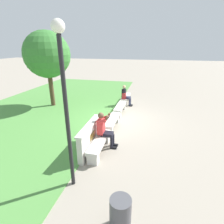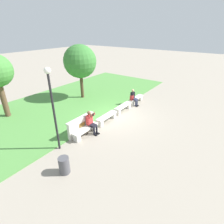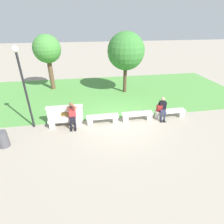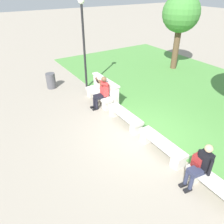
{
  "view_description": "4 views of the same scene",
  "coord_description": "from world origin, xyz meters",
  "px_view_note": "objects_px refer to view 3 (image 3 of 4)",
  "views": [
    {
      "loc": [
        -7.99,
        -1.66,
        3.54
      ],
      "look_at": [
        -1.18,
        -0.05,
        0.85
      ],
      "focal_mm": 28.0,
      "sensor_mm": 36.0,
      "label": 1
    },
    {
      "loc": [
        -8.8,
        -6.01,
        5.43
      ],
      "look_at": [
        -1.01,
        -0.44,
        0.81
      ],
      "focal_mm": 28.0,
      "sensor_mm": 36.0,
      "label": 2
    },
    {
      "loc": [
        -1.82,
        -8.11,
        4.98
      ],
      "look_at": [
        -0.56,
        -0.61,
        0.95
      ],
      "focal_mm": 28.0,
      "sensor_mm": 36.0,
      "label": 3
    },
    {
      "loc": [
        4.52,
        -4.03,
        4.56
      ],
      "look_at": [
        -0.88,
        -0.61,
        0.72
      ],
      "focal_mm": 35.0,
      "sensor_mm": 36.0,
      "label": 4
    }
  ],
  "objects_px": {
    "bench_mid": "(137,115)",
    "bench_near": "(103,118)",
    "tree_left_background": "(47,50)",
    "person_photographer": "(72,114)",
    "backpack": "(159,108)",
    "bench_main": "(66,121)",
    "bench_far": "(170,113)",
    "person_distant": "(162,108)",
    "trash_bin": "(3,139)",
    "tree_behind_wall": "(126,51)",
    "lamp_post": "(22,78)"
  },
  "relations": [
    {
      "from": "bench_main",
      "to": "backpack",
      "type": "xyz_separation_m",
      "value": [
        5.14,
        0.01,
        0.33
      ]
    },
    {
      "from": "tree_left_background",
      "to": "person_photographer",
      "type": "bearing_deg",
      "value": -73.64
    },
    {
      "from": "bench_main",
      "to": "bench_mid",
      "type": "xyz_separation_m",
      "value": [
        3.88,
        0.0,
        0.0
      ]
    },
    {
      "from": "person_photographer",
      "to": "tree_left_background",
      "type": "height_order",
      "value": "tree_left_background"
    },
    {
      "from": "bench_mid",
      "to": "person_photographer",
      "type": "height_order",
      "value": "person_photographer"
    },
    {
      "from": "bench_mid",
      "to": "person_distant",
      "type": "distance_m",
      "value": 1.45
    },
    {
      "from": "bench_mid",
      "to": "tree_left_background",
      "type": "height_order",
      "value": "tree_left_background"
    },
    {
      "from": "backpack",
      "to": "tree_behind_wall",
      "type": "xyz_separation_m",
      "value": [
        -0.97,
        4.3,
        2.39
      ]
    },
    {
      "from": "bench_mid",
      "to": "backpack",
      "type": "distance_m",
      "value": 1.3
    },
    {
      "from": "trash_bin",
      "to": "bench_mid",
      "type": "bearing_deg",
      "value": 10.89
    },
    {
      "from": "bench_near",
      "to": "backpack",
      "type": "relative_size",
      "value": 4.01
    },
    {
      "from": "bench_near",
      "to": "lamp_post",
      "type": "bearing_deg",
      "value": 176.35
    },
    {
      "from": "bench_mid",
      "to": "person_distant",
      "type": "bearing_deg",
      "value": -2.69
    },
    {
      "from": "bench_mid",
      "to": "bench_main",
      "type": "bearing_deg",
      "value": 180.0
    },
    {
      "from": "tree_left_background",
      "to": "person_distant",
      "type": "bearing_deg",
      "value": -42.05
    },
    {
      "from": "bench_main",
      "to": "person_distant",
      "type": "bearing_deg",
      "value": -0.71
    },
    {
      "from": "person_distant",
      "to": "tree_left_background",
      "type": "bearing_deg",
      "value": 137.95
    },
    {
      "from": "person_photographer",
      "to": "trash_bin",
      "type": "xyz_separation_m",
      "value": [
        -2.97,
        -1.16,
        -0.36
      ]
    },
    {
      "from": "person_photographer",
      "to": "trash_bin",
      "type": "distance_m",
      "value": 3.21
    },
    {
      "from": "tree_behind_wall",
      "to": "lamp_post",
      "type": "height_order",
      "value": "tree_behind_wall"
    },
    {
      "from": "lamp_post",
      "to": "bench_mid",
      "type": "bearing_deg",
      "value": -2.37
    },
    {
      "from": "bench_mid",
      "to": "person_photographer",
      "type": "distance_m",
      "value": 3.52
    },
    {
      "from": "trash_bin",
      "to": "tree_left_background",
      "type": "bearing_deg",
      "value": 80.49
    },
    {
      "from": "backpack",
      "to": "trash_bin",
      "type": "height_order",
      "value": "backpack"
    },
    {
      "from": "backpack",
      "to": "bench_main",
      "type": "bearing_deg",
      "value": -179.89
    },
    {
      "from": "bench_near",
      "to": "tree_behind_wall",
      "type": "height_order",
      "value": "tree_behind_wall"
    },
    {
      "from": "trash_bin",
      "to": "lamp_post",
      "type": "height_order",
      "value": "lamp_post"
    },
    {
      "from": "bench_main",
      "to": "bench_mid",
      "type": "bearing_deg",
      "value": 0.0
    },
    {
      "from": "person_distant",
      "to": "tree_left_background",
      "type": "height_order",
      "value": "tree_left_background"
    },
    {
      "from": "person_photographer",
      "to": "backpack",
      "type": "bearing_deg",
      "value": 1.05
    },
    {
      "from": "bench_far",
      "to": "backpack",
      "type": "bearing_deg",
      "value": 179.2
    },
    {
      "from": "person_distant",
      "to": "lamp_post",
      "type": "height_order",
      "value": "lamp_post"
    },
    {
      "from": "bench_near",
      "to": "bench_far",
      "type": "relative_size",
      "value": 1.0
    },
    {
      "from": "bench_near",
      "to": "bench_mid",
      "type": "height_order",
      "value": "same"
    },
    {
      "from": "bench_mid",
      "to": "bench_far",
      "type": "xyz_separation_m",
      "value": [
        1.94,
        0.0,
        0.0
      ]
    },
    {
      "from": "backpack",
      "to": "trash_bin",
      "type": "distance_m",
      "value": 7.82
    },
    {
      "from": "bench_mid",
      "to": "backpack",
      "type": "height_order",
      "value": "backpack"
    },
    {
      "from": "bench_mid",
      "to": "bench_near",
      "type": "bearing_deg",
      "value": 180.0
    },
    {
      "from": "bench_near",
      "to": "person_distant",
      "type": "relative_size",
      "value": 1.36
    },
    {
      "from": "bench_near",
      "to": "trash_bin",
      "type": "xyz_separation_m",
      "value": [
        -4.52,
        -1.24,
        0.08
      ]
    },
    {
      "from": "bench_far",
      "to": "tree_behind_wall",
      "type": "distance_m",
      "value": 5.36
    },
    {
      "from": "lamp_post",
      "to": "bench_main",
      "type": "bearing_deg",
      "value": -7.88
    },
    {
      "from": "bench_near",
      "to": "lamp_post",
      "type": "height_order",
      "value": "lamp_post"
    },
    {
      "from": "trash_bin",
      "to": "backpack",
      "type": "bearing_deg",
      "value": 9.22
    },
    {
      "from": "backpack",
      "to": "tree_behind_wall",
      "type": "distance_m",
      "value": 5.01
    },
    {
      "from": "trash_bin",
      "to": "tree_behind_wall",
      "type": "bearing_deg",
      "value": 39.45
    },
    {
      "from": "bench_mid",
      "to": "tree_left_background",
      "type": "bearing_deg",
      "value": 131.53
    },
    {
      "from": "bench_far",
      "to": "person_distant",
      "type": "xyz_separation_m",
      "value": [
        -0.55,
        -0.07,
        0.38
      ]
    },
    {
      "from": "trash_bin",
      "to": "bench_main",
      "type": "bearing_deg",
      "value": 25.77
    },
    {
      "from": "lamp_post",
      "to": "trash_bin",
      "type": "bearing_deg",
      "value": -121.93
    }
  ]
}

